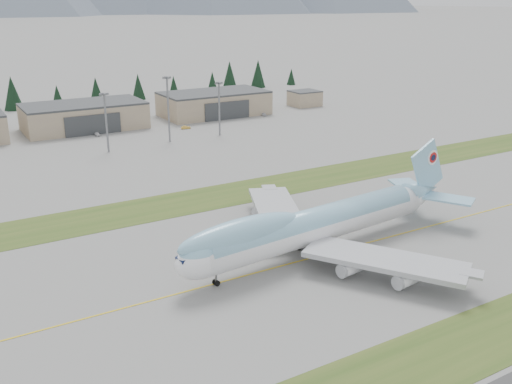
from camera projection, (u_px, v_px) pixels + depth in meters
ground at (338, 251)px, 122.29m from camera, size 7000.00×7000.00×0.00m
grass_strip_near at (486, 336)px, 91.27m from camera, size 400.00×14.00×0.08m
grass_strip_far at (238, 193)px, 159.04m from camera, size 400.00×18.00×0.08m
taxiway_line_main at (338, 251)px, 122.29m from camera, size 400.00×0.40×0.02m
boeing_747_freighter at (316, 224)px, 119.21m from camera, size 75.51×64.85×19.86m
hangar_center at (84, 116)px, 235.75m from camera, size 48.00×26.60×10.80m
hangar_right at (214, 103)px, 264.54m from camera, size 48.00×26.60×10.80m
control_shed at (305, 98)px, 287.49m from camera, size 14.00×12.00×7.60m
floodlight_masts at (95, 108)px, 196.57m from camera, size 130.43×6.93×24.40m
service_vehicle_a at (97, 136)px, 225.14m from camera, size 1.74×4.01×1.35m
service_vehicle_b at (186, 129)px, 237.10m from camera, size 4.06×1.81×1.29m
service_vehicle_c at (264, 116)px, 263.71m from camera, size 2.76×4.63×1.25m
conifer_belt at (69, 90)px, 289.87m from camera, size 271.25×15.78×16.70m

